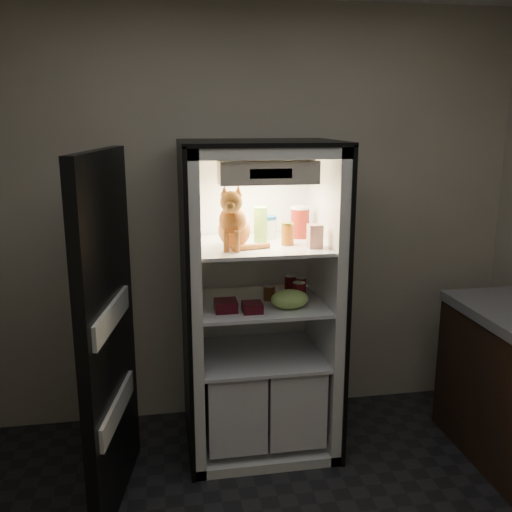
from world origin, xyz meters
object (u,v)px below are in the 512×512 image
Objects in this scene: soda_can_b at (301,287)px; berry_box_right at (252,307)px; mayo_tub at (268,227)px; grape_bag at (290,299)px; condiment_jar at (269,292)px; refrigerator at (258,321)px; tabby_cat at (234,224)px; soda_can_a at (291,286)px; pepper_jar at (300,222)px; salsa_jar at (288,234)px; cream_carton at (315,236)px; parmesan_shaker at (260,224)px; soda_can_c at (299,293)px; berry_box_left at (226,306)px.

berry_box_right is (-0.33, -0.23, -0.03)m from soda_can_b.
grape_bag is at bearing -77.17° from mayo_tub.
mayo_tub is 1.43× the size of condiment_jar.
soda_can_b reaches higher than grape_bag.
soda_can_b is (0.26, -0.02, 0.21)m from refrigerator.
tabby_cat is at bearing 168.56° from grape_bag.
soda_can_a is 0.22m from grape_bag.
pepper_jar reaches higher than berry_box_right.
mayo_tub is 0.21m from salsa_jar.
cream_carton is 0.60× the size of grape_bag.
soda_can_a is (-0.08, 0.22, -0.35)m from cream_carton.
pepper_jar is 1.56× the size of soda_can_b.
parmesan_shaker reaches higher than soda_can_c.
parmesan_shaker is at bearing 123.73° from grape_bag.
cream_carton is 1.01× the size of soda_can_c.
berry_box_left is at bearing 177.79° from cream_carton.
refrigerator is 0.33m from soda_can_c.
soda_can_a reaches higher than berry_box_right.
tabby_cat is 0.48m from pepper_jar.
parmesan_shaker is 1.08× the size of pepper_jar.
refrigerator is 8.67× the size of grape_bag.
parmesan_shaker is 0.52m from berry_box_left.
cream_carton reaches higher than soda_can_c.
soda_can_b is 0.13m from soda_can_c.
berry_box_right is (-0.09, -0.23, -0.43)m from parmesan_shaker.
pepper_jar is at bearing 83.40° from soda_can_b.
soda_can_a is (0.36, 0.15, -0.42)m from tabby_cat.
soda_can_c is (0.21, -0.14, 0.21)m from refrigerator.
pepper_jar is 1.48× the size of soda_can_c.
condiment_jar is (-0.14, -0.05, -0.02)m from soda_can_a.
cream_carton is at bearing 3.87° from berry_box_right.
soda_can_a is (0.12, -0.08, -0.35)m from mayo_tub.
soda_can_a is at bearing 75.43° from grape_bag.
refrigerator is 17.12× the size of berry_box_right.
grape_bag is at bearing 177.79° from cream_carton.
tabby_cat reaches higher than cream_carton.
pepper_jar is (0.12, 0.18, 0.03)m from salsa_jar.
soda_can_c is (-0.05, -0.20, -0.38)m from pepper_jar.
refrigerator is 14.61× the size of salsa_jar.
soda_can_b is (0.11, 0.10, -0.35)m from salsa_jar.
grape_bag is (0.13, -0.20, -0.40)m from parmesan_shaker.
refrigerator is at bearing 71.99° from berry_box_right.
condiment_jar is 0.86× the size of berry_box_right.
salsa_jar is 0.54m from berry_box_left.
parmesan_shaker is 0.12m from mayo_tub.
refrigerator reaches higher than soda_can_a.
refrigerator is at bearing -178.54° from soda_can_a.
grape_bag is at bearing -56.14° from refrigerator.
cream_carton is 1.39× the size of condiment_jar.
soda_can_a is at bearing 96.06° from soda_can_c.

